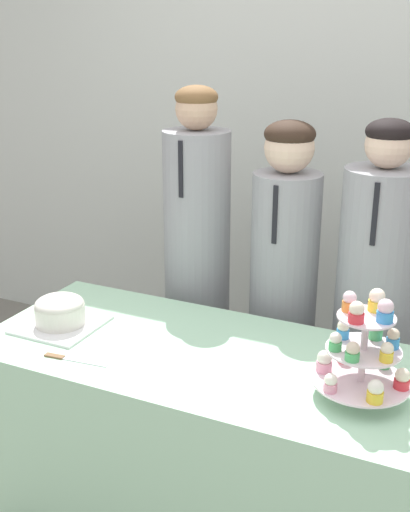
{
  "coord_description": "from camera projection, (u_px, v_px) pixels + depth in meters",
  "views": [
    {
      "loc": [
        0.72,
        -1.37,
        1.73
      ],
      "look_at": [
        -0.11,
        0.38,
        1.05
      ],
      "focal_mm": 45.0,
      "sensor_mm": 36.0,
      "label": 1
    }
  ],
  "objects": [
    {
      "name": "table",
      "position": [
        229.0,
        451.0,
        2.21
      ],
      "size": [
        1.72,
        0.69,
        0.72
      ],
      "color": "#A8DBB2",
      "rests_on": "ground_plane"
    },
    {
      "name": "student_2",
      "position": [
        372.0,
        321.0,
        2.45
      ],
      "size": [
        0.3,
        0.3,
        1.45
      ],
      "color": "#939399",
      "rests_on": "ground_plane"
    },
    {
      "name": "student_1",
      "position": [
        283.0,
        303.0,
        2.59
      ],
      "size": [
        0.27,
        0.27,
        1.42
      ],
      "color": "#939399",
      "rests_on": "ground_plane"
    },
    {
      "name": "cupcake_stand",
      "position": [
        364.0,
        349.0,
        1.82
      ],
      "size": [
        0.28,
        0.28,
        0.32
      ],
      "color": "silver",
      "rests_on": "table"
    },
    {
      "name": "student_0",
      "position": [
        197.0,
        279.0,
        2.73
      ],
      "size": [
        0.28,
        0.28,
        1.53
      ],
      "color": "#939399",
      "rests_on": "ground_plane"
    },
    {
      "name": "wall_back",
      "position": [
        345.0,
        115.0,
        3.05
      ],
      "size": [
        9.0,
        0.06,
        2.7
      ],
      "color": "silver",
      "rests_on": "ground_plane"
    },
    {
      "name": "round_cake",
      "position": [
        60.0,
        312.0,
        2.3
      ],
      "size": [
        0.28,
        0.28,
        0.12
      ],
      "color": "white",
      "rests_on": "table"
    },
    {
      "name": "cake_knife",
      "position": [
        65.0,
        358.0,
        2.08
      ],
      "size": [
        0.23,
        0.04,
        0.01
      ],
      "rotation": [
        0.0,
        0.0,
        0.1
      ],
      "color": "silver",
      "rests_on": "table"
    }
  ]
}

